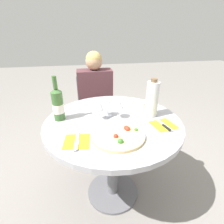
# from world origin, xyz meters

# --- Properties ---
(ground_plane) EXTENTS (12.00, 12.00, 0.00)m
(ground_plane) POSITION_xyz_m (0.00, 0.00, 0.00)
(ground_plane) COLOR gray
(ground_plane) RESTS_ON ground
(dining_table) EXTENTS (0.99, 0.99, 0.75)m
(dining_table) POSITION_xyz_m (0.00, 0.00, 0.61)
(dining_table) COLOR slate
(dining_table) RESTS_ON ground_plane
(chair_behind_diner) EXTENTS (0.42, 0.42, 0.83)m
(chair_behind_diner) POSITION_xyz_m (-0.06, 0.88, 0.40)
(chair_behind_diner) COLOR slate
(chair_behind_diner) RESTS_ON ground_plane
(seated_diner) EXTENTS (0.38, 0.41, 1.14)m
(seated_diner) POSITION_xyz_m (-0.06, 0.74, 0.51)
(seated_diner) COLOR #512D33
(seated_diner) RESTS_ON ground_plane
(pizza_large) EXTENTS (0.34, 0.34, 0.04)m
(pizza_large) POSITION_xyz_m (-0.01, -0.21, 0.76)
(pizza_large) COLOR #E5C17F
(pizza_large) RESTS_ON dining_table
(wine_bottle) EXTENTS (0.08, 0.08, 0.32)m
(wine_bottle) POSITION_xyz_m (-0.38, 0.09, 0.87)
(wine_bottle) COLOR #38602D
(wine_bottle) RESTS_ON dining_table
(tall_carafe) EXTENTS (0.09, 0.09, 0.29)m
(tall_carafe) POSITION_xyz_m (0.30, 0.03, 0.89)
(tall_carafe) COLOR silver
(tall_carafe) RESTS_ON dining_table
(sugar_shaker) EXTENTS (0.08, 0.08, 0.10)m
(sugar_shaker) POSITION_xyz_m (0.24, 0.07, 0.80)
(sugar_shaker) COLOR silver
(sugar_shaker) RESTS_ON dining_table
(wine_glass_center) EXTENTS (0.08, 0.08, 0.15)m
(wine_glass_center) POSITION_xyz_m (-0.02, 0.08, 0.86)
(wine_glass_center) COLOR silver
(wine_glass_center) RESTS_ON dining_table
(wine_glass_front_left) EXTENTS (0.06, 0.06, 0.15)m
(wine_glass_front_left) POSITION_xyz_m (-0.09, 0.03, 0.86)
(wine_glass_front_left) COLOR silver
(wine_glass_front_left) RESTS_ON dining_table
(wine_glass_front_right) EXTENTS (0.08, 0.08, 0.15)m
(wine_glass_front_right) POSITION_xyz_m (0.04, 0.03, 0.87)
(wine_glass_front_right) COLOR silver
(wine_glass_front_right) RESTS_ON dining_table
(place_setting_left) EXTENTS (0.16, 0.19, 0.01)m
(place_setting_left) POSITION_xyz_m (-0.26, -0.23, 0.76)
(place_setting_left) COLOR yellow
(place_setting_left) RESTS_ON dining_table
(place_setting_right) EXTENTS (0.18, 0.19, 0.01)m
(place_setting_right) POSITION_xyz_m (0.33, -0.13, 0.76)
(place_setting_right) COLOR yellow
(place_setting_right) RESTS_ON dining_table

